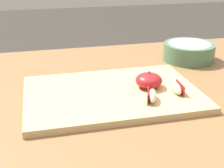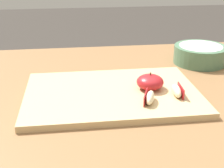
{
  "view_description": "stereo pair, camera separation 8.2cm",
  "coord_description": "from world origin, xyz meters",
  "px_view_note": "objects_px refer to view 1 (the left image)",
  "views": [
    {
      "loc": [
        -0.26,
        -0.76,
        1.13
      ],
      "look_at": [
        -0.08,
        -0.02,
        0.8
      ],
      "focal_mm": 50.52,
      "sensor_mm": 36.0,
      "label": 1
    },
    {
      "loc": [
        -0.18,
        -0.78,
        1.13
      ],
      "look_at": [
        -0.08,
        -0.02,
        0.8
      ],
      "focal_mm": 50.52,
      "sensor_mm": 36.0,
      "label": 2
    }
  ],
  "objects_px": {
    "apple_wedge_left": "(152,96)",
    "apple_wedge_front": "(176,88)",
    "cutting_board": "(112,94)",
    "apple_half_skin_up": "(149,80)",
    "ceramic_fruit_bowl": "(189,51)"
  },
  "relations": [
    {
      "from": "apple_half_skin_up",
      "to": "ceramic_fruit_bowl",
      "type": "height_order",
      "value": "apple_half_skin_up"
    },
    {
      "from": "apple_half_skin_up",
      "to": "cutting_board",
      "type": "bearing_deg",
      "value": -179.47
    },
    {
      "from": "apple_wedge_front",
      "to": "ceramic_fruit_bowl",
      "type": "height_order",
      "value": "ceramic_fruit_bowl"
    },
    {
      "from": "cutting_board",
      "to": "apple_wedge_front",
      "type": "xyz_separation_m",
      "value": [
        0.16,
        -0.05,
        0.02
      ]
    },
    {
      "from": "cutting_board",
      "to": "apple_wedge_left",
      "type": "distance_m",
      "value": 0.12
    },
    {
      "from": "apple_half_skin_up",
      "to": "apple_wedge_front",
      "type": "xyz_separation_m",
      "value": [
        0.06,
        -0.05,
        -0.01
      ]
    },
    {
      "from": "apple_wedge_front",
      "to": "ceramic_fruit_bowl",
      "type": "bearing_deg",
      "value": 58.3
    },
    {
      "from": "apple_half_skin_up",
      "to": "apple_wedge_front",
      "type": "distance_m",
      "value": 0.08
    },
    {
      "from": "apple_wedge_left",
      "to": "apple_wedge_front",
      "type": "distance_m",
      "value": 0.08
    },
    {
      "from": "cutting_board",
      "to": "apple_half_skin_up",
      "type": "bearing_deg",
      "value": 0.53
    },
    {
      "from": "cutting_board",
      "to": "apple_wedge_front",
      "type": "relative_size",
      "value": 7.27
    },
    {
      "from": "apple_wedge_front",
      "to": "cutting_board",
      "type": "bearing_deg",
      "value": 162.77
    },
    {
      "from": "cutting_board",
      "to": "ceramic_fruit_bowl",
      "type": "bearing_deg",
      "value": 34.76
    },
    {
      "from": "cutting_board",
      "to": "ceramic_fruit_bowl",
      "type": "distance_m",
      "value": 0.41
    },
    {
      "from": "apple_half_skin_up",
      "to": "ceramic_fruit_bowl",
      "type": "distance_m",
      "value": 0.33
    }
  ]
}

